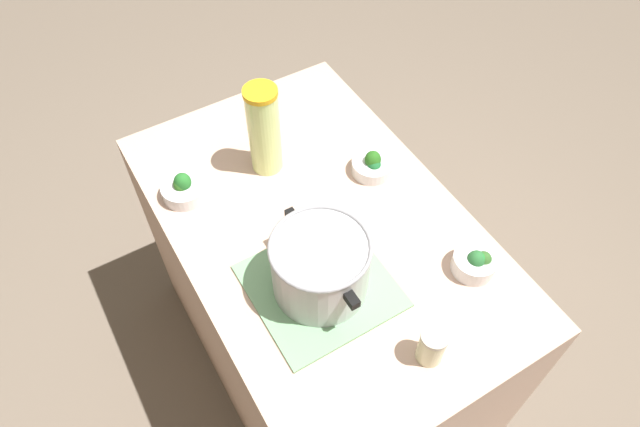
% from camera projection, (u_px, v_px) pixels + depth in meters
% --- Properties ---
extents(ground_plane, '(8.00, 8.00, 0.00)m').
position_uv_depth(ground_plane, '(320.00, 356.00, 2.40)').
color(ground_plane, '#776859').
extents(counter_slab, '(1.26, 0.80, 0.92)m').
position_uv_depth(counter_slab, '(320.00, 302.00, 2.04)').
color(counter_slab, '#D3AD96').
rests_on(counter_slab, ground_plane).
extents(dish_cloth, '(0.35, 0.36, 0.01)m').
position_uv_depth(dish_cloth, '(320.00, 286.00, 1.54)').
color(dish_cloth, '#7AB07F').
rests_on(dish_cloth, counter_slab).
extents(cooking_pot, '(0.33, 0.26, 0.18)m').
position_uv_depth(cooking_pot, '(320.00, 265.00, 1.46)').
color(cooking_pot, '#B7B7BC').
rests_on(cooking_pot, dish_cloth).
extents(lemonade_pitcher, '(0.10, 0.10, 0.30)m').
position_uv_depth(lemonade_pitcher, '(264.00, 130.00, 1.70)').
color(lemonade_pitcher, '#DFF492').
rests_on(lemonade_pitcher, counter_slab).
extents(mason_jar, '(0.07, 0.07, 0.11)m').
position_uv_depth(mason_jar, '(432.00, 346.00, 1.38)').
color(mason_jar, beige).
rests_on(mason_jar, counter_slab).
extents(broccoli_bowl_front, '(0.12, 0.12, 0.08)m').
position_uv_depth(broccoli_bowl_front, '(475.00, 262.00, 1.55)').
color(broccoli_bowl_front, silver).
rests_on(broccoli_bowl_front, counter_slab).
extents(broccoli_bowl_center, '(0.13, 0.13, 0.09)m').
position_uv_depth(broccoli_bowl_center, '(184.00, 188.00, 1.72)').
color(broccoli_bowl_center, silver).
rests_on(broccoli_bowl_center, counter_slab).
extents(broccoli_bowl_back, '(0.13, 0.13, 0.08)m').
position_uv_depth(broccoli_bowl_back, '(372.00, 165.00, 1.78)').
color(broccoli_bowl_back, silver).
rests_on(broccoli_bowl_back, counter_slab).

